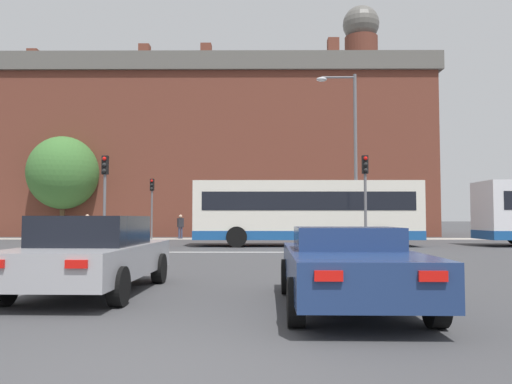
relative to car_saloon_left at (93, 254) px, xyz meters
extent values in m
plane|color=#3D3D3F|center=(2.13, -4.99, -0.74)|extent=(400.00, 400.00, 0.00)
cube|color=silver|center=(2.13, 11.19, -0.73)|extent=(8.91, 0.30, 0.01)
cube|color=#A09B91|center=(2.13, 24.31, -0.73)|extent=(69.90, 2.50, 0.01)
cube|color=brown|center=(-1.21, 34.46, 5.54)|extent=(35.73, 13.75, 12.56)
cube|color=#5B5954|center=(-1.21, 34.46, 12.52)|extent=(36.44, 14.30, 1.41)
cube|color=brown|center=(-16.67, 33.59, 14.33)|extent=(0.90, 0.90, 2.21)
cube|color=brown|center=(-11.87, 37.73, 14.33)|extent=(0.90, 0.90, 2.21)
cube|color=brown|center=(-6.62, 32.42, 14.33)|extent=(0.90, 0.90, 2.21)
cube|color=brown|center=(-1.34, 32.28, 14.33)|extent=(0.90, 0.90, 2.21)
cube|color=brown|center=(4.32, 35.41, 14.33)|extent=(0.90, 0.90, 2.21)
cube|color=brown|center=(9.27, 31.04, 14.33)|extent=(0.90, 0.90, 2.21)
cube|color=brown|center=(13.72, 36.54, 14.33)|extent=(0.90, 0.90, 2.21)
cylinder|color=#5B2D22|center=(12.30, 34.46, 15.02)|extent=(2.90, 2.90, 3.60)
sphere|color=#5B5954|center=(12.30, 34.46, 18.03)|extent=(3.22, 3.22, 3.22)
cube|color=#9E9EA3|center=(0.00, 0.01, -0.13)|extent=(2.06, 4.65, 0.58)
cube|color=black|center=(0.00, -0.03, 0.43)|extent=(1.72, 2.11, 0.54)
cylinder|color=black|center=(-0.89, 1.46, -0.42)|extent=(0.24, 0.65, 0.64)
cylinder|color=black|center=(0.97, 1.41, -0.42)|extent=(0.24, 0.65, 0.64)
cylinder|color=black|center=(-0.97, -1.39, -0.42)|extent=(0.24, 0.65, 0.64)
cylinder|color=black|center=(0.89, -1.44, -0.42)|extent=(0.24, 0.65, 0.64)
cube|color=red|center=(0.54, -2.32, 0.02)|extent=(0.32, 0.06, 0.12)
cube|color=navy|center=(4.52, -1.50, -0.12)|extent=(1.95, 4.60, 0.59)
cube|color=navy|center=(4.52, -1.39, 0.34)|extent=(1.63, 1.40, 0.35)
cylinder|color=black|center=(3.65, -0.07, -0.42)|extent=(0.23, 0.64, 0.64)
cylinder|color=black|center=(5.44, -0.10, -0.42)|extent=(0.23, 0.64, 0.64)
cylinder|color=black|center=(3.60, -2.90, -0.42)|extent=(0.23, 0.64, 0.64)
cylinder|color=black|center=(5.39, -2.93, -0.42)|extent=(0.23, 0.64, 0.64)
cube|color=red|center=(3.90, -3.79, 0.02)|extent=(0.32, 0.06, 0.12)
cube|color=red|center=(5.05, -3.81, 0.02)|extent=(0.32, 0.06, 0.12)
cube|color=silver|center=(5.52, 15.72, 1.05)|extent=(11.15, 2.59, 2.87)
cube|color=#194C8E|center=(5.52, 15.72, -0.17)|extent=(11.17, 2.61, 0.44)
cube|color=black|center=(5.52, 15.72, 1.48)|extent=(10.26, 2.62, 0.90)
cylinder|color=black|center=(8.98, 16.97, -0.24)|extent=(1.00, 0.28, 1.00)
cylinder|color=black|center=(8.98, 14.48, -0.24)|extent=(1.00, 0.28, 1.00)
cylinder|color=black|center=(2.07, 16.97, -0.24)|extent=(1.00, 0.28, 1.00)
cylinder|color=black|center=(2.07, 14.48, -0.24)|extent=(1.00, 0.28, 1.00)
cylinder|color=slate|center=(-3.44, 11.76, 0.90)|extent=(0.12, 0.12, 3.27)
cube|color=black|center=(-3.44, 11.76, 2.93)|extent=(0.26, 0.20, 0.80)
sphere|color=red|center=(-3.44, 11.63, 3.18)|extent=(0.17, 0.17, 0.17)
sphere|color=black|center=(-3.44, 11.63, 2.93)|extent=(0.17, 0.17, 0.17)
sphere|color=black|center=(-3.44, 11.63, 2.67)|extent=(0.17, 0.17, 0.17)
cylinder|color=slate|center=(7.78, 12.37, 0.94)|extent=(0.12, 0.12, 3.35)
cube|color=black|center=(7.78, 12.37, 3.01)|extent=(0.26, 0.20, 0.80)
sphere|color=red|center=(7.78, 12.24, 3.27)|extent=(0.17, 0.17, 0.17)
sphere|color=black|center=(7.78, 12.24, 3.01)|extent=(0.17, 0.17, 0.17)
sphere|color=black|center=(7.78, 12.24, 2.75)|extent=(0.17, 0.17, 0.17)
cylinder|color=slate|center=(-3.96, 23.60, 0.87)|extent=(0.12, 0.12, 3.21)
cube|color=black|center=(-3.96, 23.60, 2.87)|extent=(0.26, 0.20, 0.80)
sphere|color=red|center=(-3.96, 23.47, 3.13)|extent=(0.17, 0.17, 0.17)
sphere|color=black|center=(-3.96, 23.47, 2.87)|extent=(0.17, 0.17, 0.17)
sphere|color=black|center=(-3.96, 23.47, 2.62)|extent=(0.17, 0.17, 0.17)
cylinder|color=slate|center=(7.75, 23.78, 0.75)|extent=(0.12, 0.12, 2.97)
cube|color=black|center=(7.75, 23.78, 2.63)|extent=(0.26, 0.20, 0.80)
sphere|color=black|center=(7.75, 23.65, 2.88)|extent=(0.17, 0.17, 0.17)
sphere|color=black|center=(7.75, 23.65, 2.63)|extent=(0.17, 0.17, 0.17)
sphere|color=#1ED14C|center=(7.75, 23.65, 2.37)|extent=(0.17, 0.17, 0.17)
cylinder|color=slate|center=(7.79, 14.51, 3.45)|extent=(0.16, 0.16, 8.39)
cylinder|color=slate|center=(6.99, 14.51, 7.50)|extent=(1.61, 0.10, 0.10)
ellipsoid|color=#B2B2B7|center=(6.18, 14.51, 7.40)|extent=(0.50, 0.36, 0.22)
cylinder|color=#333851|center=(-2.25, 24.37, -0.35)|extent=(0.13, 0.13, 0.78)
cylinder|color=#333851|center=(-2.11, 24.46, -0.35)|extent=(0.13, 0.13, 0.78)
cube|color=#232328|center=(-2.18, 24.42, 0.35)|extent=(0.46, 0.40, 0.62)
sphere|color=tan|center=(-2.18, 24.42, 0.78)|extent=(0.23, 0.23, 0.23)
cylinder|color=#333851|center=(-8.35, 23.75, -0.34)|extent=(0.13, 0.13, 0.79)
cylinder|color=#333851|center=(-8.28, 23.91, -0.34)|extent=(0.13, 0.13, 0.79)
cube|color=#336B38|center=(-8.31, 23.83, 0.36)|extent=(0.36, 0.45, 0.63)
sphere|color=tan|center=(-8.31, 23.83, 0.80)|extent=(0.24, 0.24, 0.24)
cylinder|color=#333851|center=(3.73, 24.21, -0.35)|extent=(0.13, 0.13, 0.77)
cylinder|color=#333851|center=(3.82, 24.06, -0.35)|extent=(0.13, 0.13, 0.77)
cube|color=olive|center=(3.78, 24.13, 0.33)|extent=(0.40, 0.46, 0.61)
sphere|color=tan|center=(3.78, 24.13, 0.75)|extent=(0.23, 0.23, 0.23)
cylinder|color=#4C3823|center=(-11.16, 26.76, 0.54)|extent=(0.36, 0.36, 2.55)
ellipsoid|color=#3D7033|center=(-11.16, 26.76, 3.97)|extent=(5.06, 5.06, 5.31)
camera|label=1|loc=(3.11, -9.39, 0.67)|focal=35.00mm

